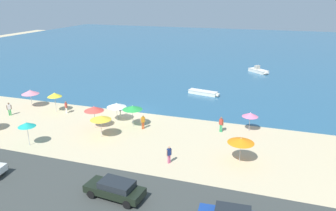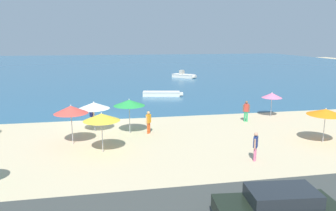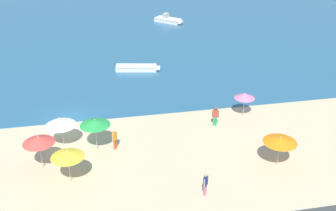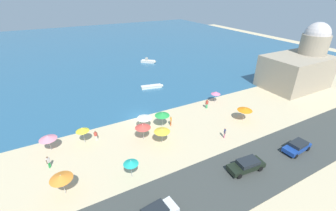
{
  "view_description": "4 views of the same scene",
  "coord_description": "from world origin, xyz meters",
  "px_view_note": "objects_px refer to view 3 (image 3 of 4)",
  "views": [
    {
      "loc": [
        17.05,
        -36.4,
        14.53
      ],
      "look_at": [
        4.63,
        0.87,
        1.06
      ],
      "focal_mm": 35.0,
      "sensor_mm": 36.0,
      "label": 1
    },
    {
      "loc": [
        0.62,
        -27.94,
        6.92
      ],
      "look_at": [
        5.58,
        -1.78,
        1.41
      ],
      "focal_mm": 35.0,
      "sensor_mm": 36.0,
      "label": 2
    },
    {
      "loc": [
        2.35,
        -32.21,
        17.72
      ],
      "look_at": [
        8.29,
        -1.59,
        1.63
      ],
      "focal_mm": 45.0,
      "sensor_mm": 36.0,
      "label": 3
    },
    {
      "loc": [
        -11.14,
        -31.16,
        19.49
      ],
      "look_at": [
        5.4,
        -0.45,
        1.1
      ],
      "focal_mm": 24.0,
      "sensor_mm": 36.0,
      "label": 4
    }
  ],
  "objects_px": {
    "skiff_nearshore": "(168,20)",
    "bather_0": "(115,138)",
    "beach_umbrella_3": "(61,123)",
    "bather_4": "(215,115)",
    "bather_3": "(60,126)",
    "bather_2": "(205,183)",
    "beach_umbrella_6": "(280,140)",
    "skiff_offshore": "(137,68)",
    "beach_umbrella_5": "(95,122)",
    "beach_umbrella_1": "(67,154)",
    "beach_umbrella_2": "(245,96)",
    "beach_umbrella_9": "(38,140)"
  },
  "relations": [
    {
      "from": "bather_3",
      "to": "skiff_nearshore",
      "type": "relative_size",
      "value": 0.42
    },
    {
      "from": "bather_0",
      "to": "bather_4",
      "type": "xyz_separation_m",
      "value": [
        8.5,
        1.94,
        0.06
      ]
    },
    {
      "from": "bather_2",
      "to": "beach_umbrella_3",
      "type": "bearing_deg",
      "value": 139.21
    },
    {
      "from": "beach_umbrella_1",
      "to": "beach_umbrella_6",
      "type": "relative_size",
      "value": 1.04
    },
    {
      "from": "beach_umbrella_9",
      "to": "bather_3",
      "type": "relative_size",
      "value": 1.55
    },
    {
      "from": "beach_umbrella_6",
      "to": "skiff_offshore",
      "type": "distance_m",
      "value": 21.0
    },
    {
      "from": "bather_3",
      "to": "skiff_nearshore",
      "type": "xyz_separation_m",
      "value": [
        14.66,
        30.12,
        -0.54
      ]
    },
    {
      "from": "bather_3",
      "to": "beach_umbrella_3",
      "type": "bearing_deg",
      "value": -79.93
    },
    {
      "from": "beach_umbrella_2",
      "to": "skiff_nearshore",
      "type": "bearing_deg",
      "value": 91.8
    },
    {
      "from": "beach_umbrella_6",
      "to": "bather_0",
      "type": "height_order",
      "value": "beach_umbrella_6"
    },
    {
      "from": "beach_umbrella_6",
      "to": "skiff_nearshore",
      "type": "relative_size",
      "value": 0.59
    },
    {
      "from": "beach_umbrella_1",
      "to": "skiff_nearshore",
      "type": "bearing_deg",
      "value": 69.14
    },
    {
      "from": "beach_umbrella_1",
      "to": "beach_umbrella_9",
      "type": "distance_m",
      "value": 2.83
    },
    {
      "from": "beach_umbrella_9",
      "to": "skiff_nearshore",
      "type": "relative_size",
      "value": 0.65
    },
    {
      "from": "skiff_nearshore",
      "to": "skiff_offshore",
      "type": "bearing_deg",
      "value": -111.43
    },
    {
      "from": "bather_3",
      "to": "skiff_offshore",
      "type": "xyz_separation_m",
      "value": [
        7.73,
        12.47,
        -0.63
      ]
    },
    {
      "from": "skiff_nearshore",
      "to": "skiff_offshore",
      "type": "height_order",
      "value": "skiff_nearshore"
    },
    {
      "from": "skiff_nearshore",
      "to": "bather_0",
      "type": "bearing_deg",
      "value": -107.77
    },
    {
      "from": "beach_umbrella_1",
      "to": "beach_umbrella_2",
      "type": "distance_m",
      "value": 16.19
    },
    {
      "from": "beach_umbrella_6",
      "to": "bather_3",
      "type": "height_order",
      "value": "beach_umbrella_6"
    },
    {
      "from": "beach_umbrella_6",
      "to": "beach_umbrella_9",
      "type": "relative_size",
      "value": 0.91
    },
    {
      "from": "bather_2",
      "to": "skiff_nearshore",
      "type": "relative_size",
      "value": 0.42
    },
    {
      "from": "skiff_offshore",
      "to": "bather_3",
      "type": "bearing_deg",
      "value": -121.8
    },
    {
      "from": "beach_umbrella_9",
      "to": "skiff_offshore",
      "type": "bearing_deg",
      "value": 61.89
    },
    {
      "from": "bather_3",
      "to": "bather_4",
      "type": "relative_size",
      "value": 0.96
    },
    {
      "from": "beach_umbrella_1",
      "to": "bather_4",
      "type": "relative_size",
      "value": 1.42
    },
    {
      "from": "beach_umbrella_5",
      "to": "bather_4",
      "type": "distance_m",
      "value": 10.08
    },
    {
      "from": "skiff_nearshore",
      "to": "beach_umbrella_9",
      "type": "bearing_deg",
      "value": -114.76
    },
    {
      "from": "beach_umbrella_3",
      "to": "bather_4",
      "type": "relative_size",
      "value": 1.33
    },
    {
      "from": "beach_umbrella_9",
      "to": "bather_4",
      "type": "xyz_separation_m",
      "value": [
        13.78,
        3.39,
        -1.33
      ]
    },
    {
      "from": "bather_3",
      "to": "bather_0",
      "type": "bearing_deg",
      "value": -32.7
    },
    {
      "from": "beach_umbrella_3",
      "to": "skiff_offshore",
      "type": "xyz_separation_m",
      "value": [
        7.5,
        13.8,
        -1.65
      ]
    },
    {
      "from": "skiff_offshore",
      "to": "bather_2",
      "type": "bearing_deg",
      "value": -85.54
    },
    {
      "from": "beach_umbrella_3",
      "to": "beach_umbrella_2",
      "type": "bearing_deg",
      "value": 6.9
    },
    {
      "from": "beach_umbrella_3",
      "to": "beach_umbrella_6",
      "type": "bearing_deg",
      "value": -20.43
    },
    {
      "from": "bather_2",
      "to": "beach_umbrella_5",
      "type": "bearing_deg",
      "value": 133.96
    },
    {
      "from": "beach_umbrella_3",
      "to": "bather_4",
      "type": "distance_m",
      "value": 12.47
    },
    {
      "from": "beach_umbrella_5",
      "to": "bather_2",
      "type": "distance_m",
      "value": 9.66
    },
    {
      "from": "bather_2",
      "to": "bather_3",
      "type": "xyz_separation_m",
      "value": [
        -9.43,
        9.26,
        0.01
      ]
    },
    {
      "from": "beach_umbrella_6",
      "to": "bather_3",
      "type": "xyz_separation_m",
      "value": [
        -15.43,
        6.99,
        -1.15
      ]
    },
    {
      "from": "beach_umbrella_6",
      "to": "bather_0",
      "type": "bearing_deg",
      "value": 159.03
    },
    {
      "from": "bather_4",
      "to": "bather_0",
      "type": "bearing_deg",
      "value": -167.16
    },
    {
      "from": "beach_umbrella_6",
      "to": "bather_4",
      "type": "height_order",
      "value": "beach_umbrella_6"
    },
    {
      "from": "bather_3",
      "to": "skiff_offshore",
      "type": "bearing_deg",
      "value": 58.2
    },
    {
      "from": "bather_3",
      "to": "beach_umbrella_6",
      "type": "bearing_deg",
      "value": -24.37
    },
    {
      "from": "beach_umbrella_9",
      "to": "beach_umbrella_5",
      "type": "bearing_deg",
      "value": 23.96
    },
    {
      "from": "beach_umbrella_2",
      "to": "beach_umbrella_9",
      "type": "distance_m",
      "value": 17.36
    },
    {
      "from": "beach_umbrella_5",
      "to": "beach_umbrella_9",
      "type": "height_order",
      "value": "beach_umbrella_9"
    },
    {
      "from": "bather_2",
      "to": "skiff_nearshore",
      "type": "xyz_separation_m",
      "value": [
        5.23,
        39.38,
        -0.53
      ]
    },
    {
      "from": "bather_0",
      "to": "bather_4",
      "type": "bearing_deg",
      "value": 12.84
    }
  ]
}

